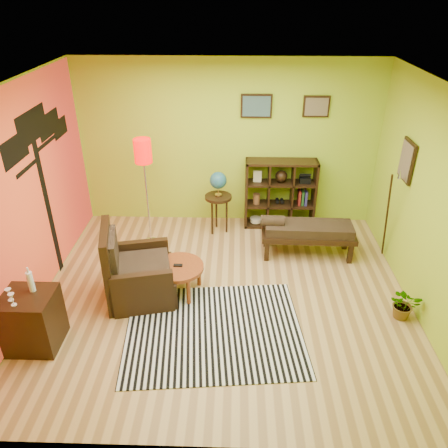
{
  "coord_description": "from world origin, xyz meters",
  "views": [
    {
      "loc": [
        0.15,
        -4.78,
        3.78
      ],
      "look_at": [
        -0.0,
        0.13,
        1.05
      ],
      "focal_mm": 35.0,
      "sensor_mm": 36.0,
      "label": 1
    }
  ],
  "objects_px": {
    "coffee_table": "(178,269)",
    "side_cabinet": "(32,320)",
    "floor_lamp": "(144,161)",
    "globe_table": "(218,187)",
    "bench": "(306,231)",
    "armchair": "(136,276)",
    "cube_shelf": "(281,194)",
    "potted_plant": "(404,307)"
  },
  "relations": [
    {
      "from": "coffee_table",
      "to": "side_cabinet",
      "type": "xyz_separation_m",
      "value": [
        -1.58,
        -1.04,
        -0.01
      ]
    },
    {
      "from": "floor_lamp",
      "to": "globe_table",
      "type": "relative_size",
      "value": 1.63
    },
    {
      "from": "side_cabinet",
      "to": "bench",
      "type": "relative_size",
      "value": 0.7
    },
    {
      "from": "armchair",
      "to": "floor_lamp",
      "type": "relative_size",
      "value": 0.6
    },
    {
      "from": "side_cabinet",
      "to": "cube_shelf",
      "type": "height_order",
      "value": "cube_shelf"
    },
    {
      "from": "floor_lamp",
      "to": "potted_plant",
      "type": "xyz_separation_m",
      "value": [
        3.54,
        -1.71,
        -1.27
      ]
    },
    {
      "from": "globe_table",
      "to": "cube_shelf",
      "type": "distance_m",
      "value": 1.12
    },
    {
      "from": "floor_lamp",
      "to": "bench",
      "type": "height_order",
      "value": "floor_lamp"
    },
    {
      "from": "side_cabinet",
      "to": "floor_lamp",
      "type": "height_order",
      "value": "floor_lamp"
    },
    {
      "from": "globe_table",
      "to": "potted_plant",
      "type": "distance_m",
      "value": 3.32
    },
    {
      "from": "armchair",
      "to": "side_cabinet",
      "type": "relative_size",
      "value": 1.05
    },
    {
      "from": "bench",
      "to": "potted_plant",
      "type": "height_order",
      "value": "bench"
    },
    {
      "from": "armchair",
      "to": "cube_shelf",
      "type": "bearing_deg",
      "value": 44.66
    },
    {
      "from": "globe_table",
      "to": "potted_plant",
      "type": "height_order",
      "value": "globe_table"
    },
    {
      "from": "floor_lamp",
      "to": "bench",
      "type": "relative_size",
      "value": 1.21
    },
    {
      "from": "cube_shelf",
      "to": "potted_plant",
      "type": "xyz_separation_m",
      "value": [
        1.39,
        -2.4,
        -0.44
      ]
    },
    {
      "from": "side_cabinet",
      "to": "globe_table",
      "type": "relative_size",
      "value": 0.94
    },
    {
      "from": "bench",
      "to": "potted_plant",
      "type": "relative_size",
      "value": 3.49
    },
    {
      "from": "globe_table",
      "to": "cube_shelf",
      "type": "height_order",
      "value": "cube_shelf"
    },
    {
      "from": "side_cabinet",
      "to": "floor_lamp",
      "type": "distance_m",
      "value": 2.73
    },
    {
      "from": "coffee_table",
      "to": "side_cabinet",
      "type": "bearing_deg",
      "value": -146.47
    },
    {
      "from": "side_cabinet",
      "to": "floor_lamp",
      "type": "xyz_separation_m",
      "value": [
        0.96,
        2.32,
        1.08
      ]
    },
    {
      "from": "globe_table",
      "to": "potted_plant",
      "type": "xyz_separation_m",
      "value": [
        2.45,
        -2.15,
        -0.66
      ]
    },
    {
      "from": "coffee_table",
      "to": "floor_lamp",
      "type": "relative_size",
      "value": 0.39
    },
    {
      "from": "floor_lamp",
      "to": "cube_shelf",
      "type": "relative_size",
      "value": 1.48
    },
    {
      "from": "side_cabinet",
      "to": "bench",
      "type": "distance_m",
      "value": 4.0
    },
    {
      "from": "coffee_table",
      "to": "cube_shelf",
      "type": "distance_m",
      "value": 2.5
    },
    {
      "from": "bench",
      "to": "potted_plant",
      "type": "xyz_separation_m",
      "value": [
        1.07,
        -1.46,
        -0.26
      ]
    },
    {
      "from": "coffee_table",
      "to": "armchair",
      "type": "xyz_separation_m",
      "value": [
        -0.55,
        -0.1,
        -0.04
      ]
    },
    {
      "from": "floor_lamp",
      "to": "bench",
      "type": "xyz_separation_m",
      "value": [
        2.47,
        -0.26,
        -1.01
      ]
    },
    {
      "from": "cube_shelf",
      "to": "bench",
      "type": "xyz_separation_m",
      "value": [
        0.32,
        -0.95,
        -0.18
      ]
    },
    {
      "from": "armchair",
      "to": "side_cabinet",
      "type": "bearing_deg",
      "value": -137.43
    },
    {
      "from": "coffee_table",
      "to": "cube_shelf",
      "type": "height_order",
      "value": "cube_shelf"
    },
    {
      "from": "potted_plant",
      "to": "coffee_table",
      "type": "bearing_deg",
      "value": 171.37
    },
    {
      "from": "armchair",
      "to": "potted_plant",
      "type": "xyz_separation_m",
      "value": [
        3.48,
        -0.34,
        -0.16
      ]
    },
    {
      "from": "coffee_table",
      "to": "cube_shelf",
      "type": "relative_size",
      "value": 0.58
    },
    {
      "from": "coffee_table",
      "to": "potted_plant",
      "type": "bearing_deg",
      "value": -8.63
    },
    {
      "from": "armchair",
      "to": "globe_table",
      "type": "height_order",
      "value": "globe_table"
    },
    {
      "from": "bench",
      "to": "armchair",
      "type": "bearing_deg",
      "value": -155.06
    },
    {
      "from": "armchair",
      "to": "bench",
      "type": "distance_m",
      "value": 2.66
    },
    {
      "from": "globe_table",
      "to": "bench",
      "type": "xyz_separation_m",
      "value": [
        1.38,
        -0.69,
        -0.4
      ]
    },
    {
      "from": "cube_shelf",
      "to": "bench",
      "type": "relative_size",
      "value": 0.82
    }
  ]
}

